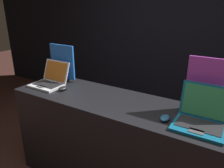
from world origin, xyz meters
TOP-DOWN VIEW (x-y plane):
  - wall_back at (0.00, 2.06)m, footprint 8.00×0.05m
  - display_counter at (0.00, 0.29)m, footprint 1.95×0.58m
  - laptop_front at (-0.75, 0.28)m, footprint 0.32×0.31m
  - mouse_front at (-0.54, 0.24)m, footprint 0.07×0.12m
  - promo_stand_front at (-0.75, 0.48)m, footprint 0.32×0.07m
  - laptop_back at (0.74, 0.25)m, footprint 0.34×0.31m
  - mouse_back at (0.51, 0.19)m, footprint 0.06×0.10m
  - promo_stand_back at (0.74, 0.46)m, footprint 0.34×0.07m

SIDE VIEW (x-z plane):
  - display_counter at x=0.00m, z-range 0.00..0.93m
  - mouse_back at x=0.51m, z-range 0.93..0.97m
  - mouse_front at x=-0.54m, z-range 0.93..0.97m
  - laptop_front at x=-0.75m, z-range 0.87..1.11m
  - laptop_back at x=0.74m, z-range 0.86..1.13m
  - promo_stand_front at x=-0.75m, z-range 0.93..1.31m
  - promo_stand_back at x=0.74m, z-range 0.92..1.36m
  - wall_back at x=0.00m, z-range 0.00..2.80m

